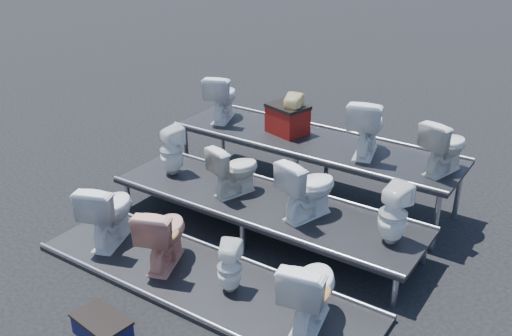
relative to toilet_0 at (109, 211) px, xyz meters
The scene contains 18 objects.
ground 2.00m from the toilet_0, 41.98° to the left, with size 80.00×80.00×0.00m, color black.
tier_front 1.52m from the toilet_0, ahead, with size 4.20×1.20×0.06m, color black.
tier_mid 1.96m from the toilet_0, 41.98° to the left, with size 4.20×1.20×0.46m, color black.
tier_back 2.98m from the toilet_0, 60.94° to the left, with size 4.20×1.20×0.86m, color black.
toilet_0 is the anchor object (origin of this frame).
toilet_1 0.90m from the toilet_0, ahead, with size 0.45×0.79×0.80m, color #DE9982.
toilet_2 1.85m from the toilet_0, ahead, with size 0.27×0.28×0.60m, color white.
toilet_3 2.83m from the toilet_0, ahead, with size 0.47×0.82×0.84m, color white.
toilet_4 1.34m from the toilet_0, 93.92° to the left, with size 0.32×0.32×0.71m, color white.
toilet_5 1.67m from the toilet_0, 52.63° to the left, with size 0.39×0.68×0.69m, color beige.
toilet_6 2.48m from the toilet_0, 32.02° to the left, with size 0.43×0.76×0.77m, color white.
toilet_7 3.43m from the toilet_0, 22.41° to the left, with size 0.32×0.33×0.72m, color white.
toilet_8 2.71m from the toilet_0, 93.68° to the left, with size 0.41×0.72×0.74m, color white.
toilet_9 2.90m from the toilet_0, 67.39° to the left, with size 0.28×0.29×0.62m, color beige.
toilet_10 3.51m from the toilet_0, 49.39° to the left, with size 0.44×0.78×0.79m, color white.
toilet_11 4.24m from the toilet_0, 38.43° to the left, with size 0.39×0.69×0.70m, color beige.
red_crate 2.89m from the toilet_0, 69.92° to the left, with size 0.53×0.43×0.38m, color maroon.
step_stool 1.77m from the toilet_0, 46.58° to the right, with size 0.57×0.34×0.21m, color #0F1136.
Camera 1 is at (3.48, -5.42, 3.96)m, focal length 40.00 mm.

